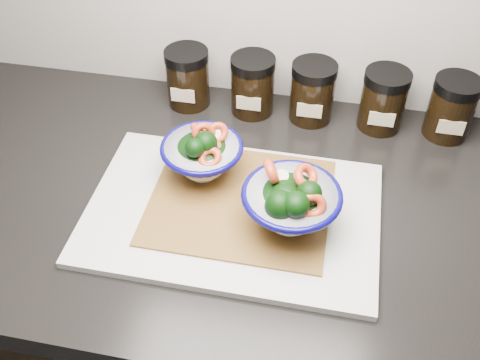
% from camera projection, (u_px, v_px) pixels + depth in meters
% --- Properties ---
extents(cabinet, '(3.43, 0.58, 0.86)m').
position_uv_depth(cabinet, '(261.00, 353.00, 1.22)').
color(cabinet, black).
rests_on(cabinet, ground).
extents(countertop, '(3.50, 0.60, 0.04)m').
position_uv_depth(countertop, '(269.00, 212.00, 0.91)').
color(countertop, black).
rests_on(countertop, cabinet).
extents(cutting_board, '(0.45, 0.30, 0.01)m').
position_uv_depth(cutting_board, '(233.00, 213.00, 0.87)').
color(cutting_board, silver).
rests_on(cutting_board, countertop).
extents(bamboo_mat, '(0.28, 0.24, 0.00)m').
position_uv_depth(bamboo_mat, '(240.00, 201.00, 0.88)').
color(bamboo_mat, olive).
rests_on(bamboo_mat, cutting_board).
extents(bowl_left, '(0.13, 0.13, 0.10)m').
position_uv_depth(bowl_left, '(203.00, 155.00, 0.89)').
color(bowl_left, white).
rests_on(bowl_left, bamboo_mat).
extents(bowl_right, '(0.15, 0.15, 0.11)m').
position_uv_depth(bowl_right, '(291.00, 203.00, 0.81)').
color(bowl_right, white).
rests_on(bowl_right, bamboo_mat).
extents(spice_jar_a, '(0.08, 0.08, 0.11)m').
position_uv_depth(spice_jar_a, '(188.00, 78.00, 1.05)').
color(spice_jar_a, black).
rests_on(spice_jar_a, countertop).
extents(spice_jar_b, '(0.08, 0.08, 0.11)m').
position_uv_depth(spice_jar_b, '(253.00, 85.00, 1.03)').
color(spice_jar_b, black).
rests_on(spice_jar_b, countertop).
extents(spice_jar_c, '(0.08, 0.08, 0.11)m').
position_uv_depth(spice_jar_c, '(312.00, 92.00, 1.02)').
color(spice_jar_c, black).
rests_on(spice_jar_c, countertop).
extents(spice_jar_d, '(0.08, 0.08, 0.11)m').
position_uv_depth(spice_jar_d, '(383.00, 100.00, 1.00)').
color(spice_jar_d, black).
rests_on(spice_jar_d, countertop).
extents(spice_jar_e, '(0.08, 0.08, 0.11)m').
position_uv_depth(spice_jar_e, '(452.00, 108.00, 0.98)').
color(spice_jar_e, black).
rests_on(spice_jar_e, countertop).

